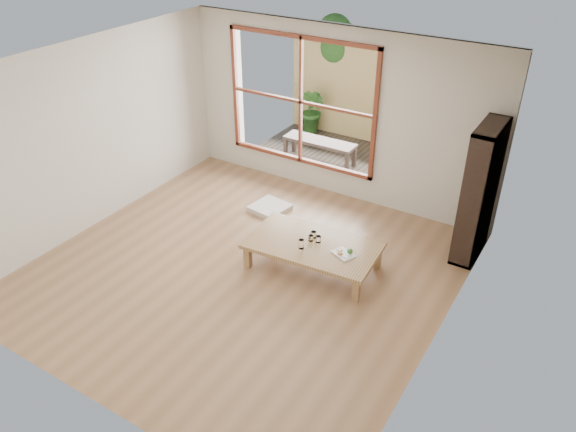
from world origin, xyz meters
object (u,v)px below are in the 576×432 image
(low_table, at_px, (313,246))
(bookshelf, at_px, (479,193))
(garden_bench, at_px, (320,143))
(food_tray, at_px, (345,253))

(low_table, xyz_separation_m, bookshelf, (1.62, 1.39, 0.59))
(garden_bench, bearing_deg, bookshelf, -24.63)
(garden_bench, bearing_deg, food_tray, -56.53)
(garden_bench, bearing_deg, low_table, -63.34)
(bookshelf, height_order, garden_bench, bookshelf)
(food_tray, distance_m, garden_bench, 3.33)
(low_table, xyz_separation_m, garden_bench, (-1.42, 2.74, 0.05))
(bookshelf, xyz_separation_m, garden_bench, (-3.03, 1.35, -0.54))
(bookshelf, relative_size, food_tray, 5.59)
(low_table, bearing_deg, food_tray, -5.68)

